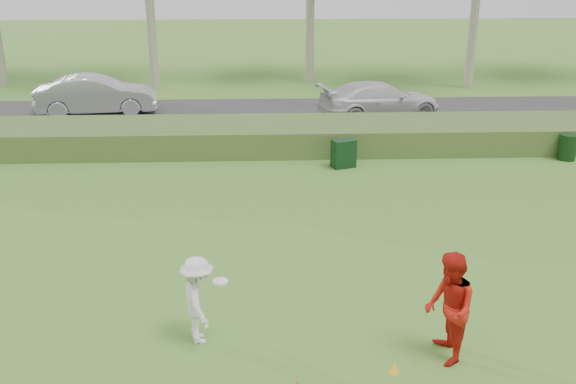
{
  "coord_description": "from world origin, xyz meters",
  "views": [
    {
      "loc": [
        -0.57,
        -9.85,
        6.45
      ],
      "look_at": [
        0.0,
        4.0,
        1.3
      ],
      "focal_mm": 40.0,
      "sensor_mm": 36.0,
      "label": 1
    }
  ],
  "objects_px": {
    "trash_bin": "(568,147)",
    "car_right": "(380,100)",
    "utility_cabinet": "(344,154)",
    "player_red": "(449,308)",
    "car_mid": "(96,95)",
    "cone_yellow": "(394,368)",
    "player_white": "(198,300)"
  },
  "relations": [
    {
      "from": "cone_yellow",
      "to": "car_mid",
      "type": "xyz_separation_m",
      "value": [
        -9.09,
        18.34,
        0.78
      ]
    },
    {
      "from": "trash_bin",
      "to": "car_right",
      "type": "height_order",
      "value": "car_right"
    },
    {
      "from": "trash_bin",
      "to": "player_red",
      "type": "bearing_deg",
      "value": -122.91
    },
    {
      "from": "car_mid",
      "to": "cone_yellow",
      "type": "bearing_deg",
      "value": -161.8
    },
    {
      "from": "car_mid",
      "to": "player_red",
      "type": "bearing_deg",
      "value": -159.01
    },
    {
      "from": "cone_yellow",
      "to": "car_mid",
      "type": "relative_size",
      "value": 0.04
    },
    {
      "from": "trash_bin",
      "to": "utility_cabinet",
      "type": "bearing_deg",
      "value": -176.27
    },
    {
      "from": "car_right",
      "to": "player_red",
      "type": "bearing_deg",
      "value": 160.02
    },
    {
      "from": "player_red",
      "to": "trash_bin",
      "type": "xyz_separation_m",
      "value": [
        7.1,
        10.97,
        -0.54
      ]
    },
    {
      "from": "utility_cabinet",
      "to": "car_right",
      "type": "xyz_separation_m",
      "value": [
        2.26,
        6.33,
        0.35
      ]
    },
    {
      "from": "utility_cabinet",
      "to": "player_white",
      "type": "bearing_deg",
      "value": -131.14
    },
    {
      "from": "car_right",
      "to": "car_mid",
      "type": "bearing_deg",
      "value": 70.56
    },
    {
      "from": "player_red",
      "to": "cone_yellow",
      "type": "bearing_deg",
      "value": -68.55
    },
    {
      "from": "car_mid",
      "to": "car_right",
      "type": "bearing_deg",
      "value": -103.8
    },
    {
      "from": "player_red",
      "to": "car_right",
      "type": "distance_m",
      "value": 16.9
    },
    {
      "from": "cone_yellow",
      "to": "car_mid",
      "type": "bearing_deg",
      "value": 116.37
    },
    {
      "from": "player_white",
      "to": "car_mid",
      "type": "xyz_separation_m",
      "value": [
        -5.83,
        17.25,
        0.07
      ]
    },
    {
      "from": "utility_cabinet",
      "to": "car_mid",
      "type": "distance_m",
      "value": 12.17
    },
    {
      "from": "trash_bin",
      "to": "car_right",
      "type": "xyz_separation_m",
      "value": [
        -5.28,
        5.84,
        0.37
      ]
    },
    {
      "from": "player_white",
      "to": "player_red",
      "type": "bearing_deg",
      "value": -115.77
    },
    {
      "from": "trash_bin",
      "to": "car_mid",
      "type": "height_order",
      "value": "car_mid"
    },
    {
      "from": "cone_yellow",
      "to": "player_white",
      "type": "bearing_deg",
      "value": 161.53
    },
    {
      "from": "trash_bin",
      "to": "car_right",
      "type": "bearing_deg",
      "value": 132.16
    },
    {
      "from": "cone_yellow",
      "to": "trash_bin",
      "type": "height_order",
      "value": "trash_bin"
    },
    {
      "from": "player_white",
      "to": "car_right",
      "type": "xyz_separation_m",
      "value": [
        6.02,
        16.08,
        -0.01
      ]
    },
    {
      "from": "player_red",
      "to": "car_mid",
      "type": "bearing_deg",
      "value": -150.69
    },
    {
      "from": "cone_yellow",
      "to": "car_right",
      "type": "height_order",
      "value": "car_right"
    },
    {
      "from": "player_red",
      "to": "player_white",
      "type": "bearing_deg",
      "value": -99.63
    },
    {
      "from": "player_red",
      "to": "car_right",
      "type": "height_order",
      "value": "player_red"
    },
    {
      "from": "player_white",
      "to": "utility_cabinet",
      "type": "xyz_separation_m",
      "value": [
        3.75,
        9.75,
        -0.35
      ]
    },
    {
      "from": "trash_bin",
      "to": "car_mid",
      "type": "bearing_deg",
      "value": 157.76
    },
    {
      "from": "player_red",
      "to": "trash_bin",
      "type": "bearing_deg",
      "value": 147.24
    }
  ]
}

